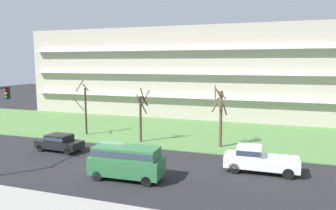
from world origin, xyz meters
The scene contains 9 objects.
ground centered at (0.00, 0.00, 0.00)m, with size 160.00×160.00×0.00m, color #232326.
grass_lawn_strip centered at (0.00, 14.00, 0.04)m, with size 80.00×16.00×0.08m, color #547F42.
apartment_building centered at (0.00, 28.95, 6.71)m, with size 53.11×14.85×13.42m.
tree_far_left centered at (-8.43, 8.99, 3.02)m, with size 1.78×2.04×6.28m.
tree_left centered at (-1.03, 7.90, 2.97)m, with size 1.45×1.68×5.74m.
tree_center centered at (6.97, 8.57, 3.23)m, with size 1.38×1.52×6.03m.
van_green_near_left centered at (2.11, -2.00, 1.40)m, with size 5.27×2.19×2.36m.
sedan_black_center_left centered at (-7.02, 2.50, 0.87)m, with size 4.48×2.02×1.57m.
pickup_white_center_right centered at (10.83, 2.50, 1.02)m, with size 5.42×2.04×1.95m.
Camera 1 is at (11.73, -21.35, 8.17)m, focal length 33.62 mm.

